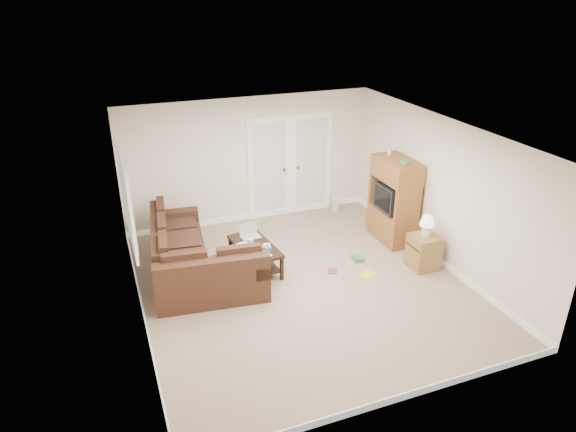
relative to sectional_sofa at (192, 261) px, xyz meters
name	(u,v)px	position (x,y,z in m)	size (l,w,h in m)	color
floor	(302,285)	(1.60, -0.85, -0.31)	(5.50, 5.50, 0.00)	tan
ceiling	(304,134)	(1.60, -0.85, 2.19)	(5.00, 5.50, 0.02)	silver
wall_left	(133,242)	(-0.90, -0.85, 0.94)	(0.02, 5.50, 2.50)	white
wall_right	(441,192)	(4.10, -0.85, 0.94)	(0.02, 5.50, 2.50)	white
wall_back	(250,160)	(1.60, 1.90, 0.94)	(5.00, 0.02, 2.50)	white
wall_front	(403,314)	(1.60, -3.60, 0.94)	(5.00, 0.02, 2.50)	white
baseboards	(302,282)	(1.60, -0.85, -0.26)	(5.00, 5.50, 0.10)	white
french_doors	(290,166)	(2.45, 1.87, 0.72)	(1.80, 0.05, 2.13)	white
window_left	(126,195)	(-0.87, 0.15, 1.24)	(0.05, 1.92, 1.42)	white
sectional_sofa	(192,261)	(0.00, 0.00, 0.00)	(1.82, 2.78, 0.80)	#45291A
coffee_table	(255,255)	(1.05, -0.08, -0.06)	(0.68, 1.18, 0.76)	black
tv_armoire	(394,200)	(3.79, 0.06, 0.48)	(0.54, 0.98, 1.69)	#945B2D
side_cabinet	(424,249)	(3.73, -1.06, 0.03)	(0.46, 0.46, 0.96)	olive
space_heater	(334,204)	(3.35, 1.60, -0.16)	(0.13, 0.10, 0.31)	white
floor_magazine	(367,275)	(2.72, -0.95, -0.31)	(0.29, 0.22, 0.01)	yellow
floor_greenbox	(358,258)	(2.82, -0.46, -0.27)	(0.16, 0.22, 0.09)	#3C8445
floor_book	(328,270)	(2.17, -0.60, -0.31)	(0.15, 0.20, 0.02)	brown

